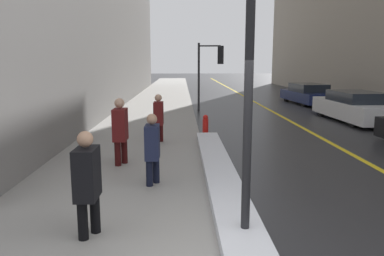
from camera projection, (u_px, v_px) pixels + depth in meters
sidewalk_slab at (155, 111)px, 19.16m from camera, size 4.00×80.00×0.01m
road_centre_stripe at (271, 111)px, 19.33m from camera, size 0.16×80.00×0.00m
snow_bank_curb at (219, 171)px, 8.24m from camera, size 0.66×8.18×0.20m
lamp_post at (251, 11)px, 4.71m from camera, size 0.28×0.28×5.24m
traffic_light_near at (213, 62)px, 18.87m from camera, size 1.31×0.33×3.43m
pedestrian_with_shoulder_bag at (87, 179)px, 5.25m from camera, size 0.30×0.71×1.54m
pedestrian_trailing at (152, 146)px, 7.51m from camera, size 0.28×0.48×1.47m
pedestrian_in_glasses at (120, 128)px, 8.99m from camera, size 0.31×0.53×1.63m
pedestrian_nearside at (159, 116)px, 11.54m from camera, size 0.29×0.49×1.51m
parked_car_white at (354, 107)px, 15.85m from camera, size 1.89×4.92×1.27m
parked_car_navy at (307, 94)px, 22.54m from camera, size 2.12×4.79×1.21m
fire_hydrant at (205, 125)px, 12.85m from camera, size 0.20×0.20×0.70m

